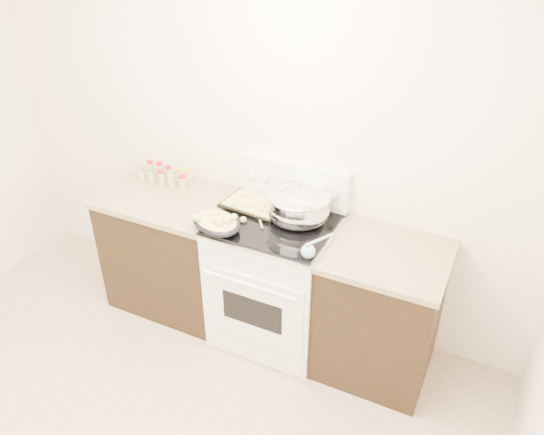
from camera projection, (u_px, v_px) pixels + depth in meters
The scene contains 10 objects.
room_shell at pixel (33, 210), 2.01m from camera, with size 4.10×3.60×2.75m.
counter_left at pixel (175, 250), 3.94m from camera, with size 0.93×0.67×0.92m.
counter_right at pixel (380, 311), 3.36m from camera, with size 0.73×0.67×0.92m.
kitchen_range at pixel (275, 277), 3.61m from camera, with size 0.78×0.73×1.22m.
mixing_bowl at pixel (299, 207), 3.34m from camera, with size 0.41×0.41×0.24m.
roasting_pan at pixel (216, 222), 3.28m from camera, with size 0.43×0.37×0.12m.
baking_sheet at pixel (255, 204), 3.52m from camera, with size 0.45×0.33×0.06m.
wooden_spoon at pixel (249, 218), 3.38m from camera, with size 0.18×0.24×0.04m.
blue_ladle at pixel (309, 250), 3.04m from camera, with size 0.11×0.28×0.10m.
spice_jars at pixel (166, 176), 3.83m from camera, with size 0.40×0.15×0.13m.
Camera 1 is at (1.57, -1.16, 2.74)m, focal length 35.00 mm.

